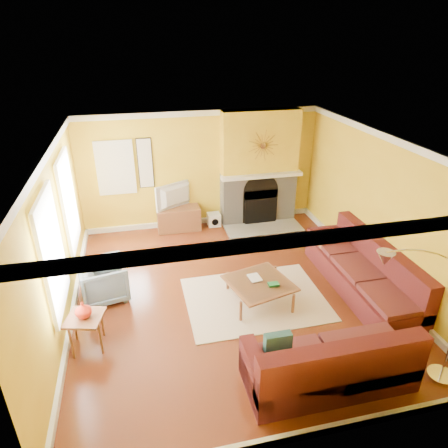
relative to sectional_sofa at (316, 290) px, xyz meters
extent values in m
cube|color=brown|center=(-1.20, 0.85, -0.46)|extent=(5.50, 6.00, 0.02)
cube|color=white|center=(-1.20, 0.85, 2.26)|extent=(5.50, 6.00, 0.02)
cube|color=yellow|center=(-1.20, 3.86, 0.90)|extent=(5.50, 0.02, 2.70)
cube|color=yellow|center=(-1.20, -2.16, 0.90)|extent=(5.50, 0.02, 2.70)
cube|color=yellow|center=(-3.96, 0.85, 0.90)|extent=(0.02, 6.00, 2.70)
cube|color=yellow|center=(1.56, 0.85, 0.90)|extent=(0.02, 6.00, 2.70)
cube|color=white|center=(-3.92, 2.15, 1.05)|extent=(0.06, 1.22, 1.72)
cube|color=white|center=(-3.92, 0.25, 1.05)|extent=(0.06, 1.22, 1.72)
cube|color=white|center=(-3.10, 3.81, 1.10)|extent=(0.82, 0.06, 1.22)
cube|color=white|center=(-2.45, 3.82, 1.15)|extent=(0.34, 0.04, 1.14)
cube|color=white|center=(0.15, 3.41, 0.80)|extent=(1.92, 0.22, 0.08)
cube|color=gray|center=(0.15, 3.10, -0.42)|extent=(1.80, 0.70, 0.06)
cube|color=beige|center=(-0.85, 0.55, -0.44)|extent=(2.40, 1.80, 0.02)
cube|color=brown|center=(-1.80, 3.60, -0.17)|extent=(1.00, 0.45, 0.55)
imported|color=black|center=(-1.80, 3.60, 0.39)|extent=(0.96, 0.61, 0.59)
cube|color=white|center=(-0.95, 3.63, -0.30)|extent=(0.30, 0.30, 0.30)
imported|color=slate|center=(-3.40, 1.20, -0.10)|extent=(0.91, 0.89, 0.71)
imported|color=red|center=(-3.60, 0.00, 0.22)|extent=(0.27, 0.27, 0.25)
imported|color=white|center=(-0.95, 0.60, -0.04)|extent=(0.23, 0.29, 0.03)
camera|label=1|loc=(-2.67, -4.91, 3.80)|focal=32.00mm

